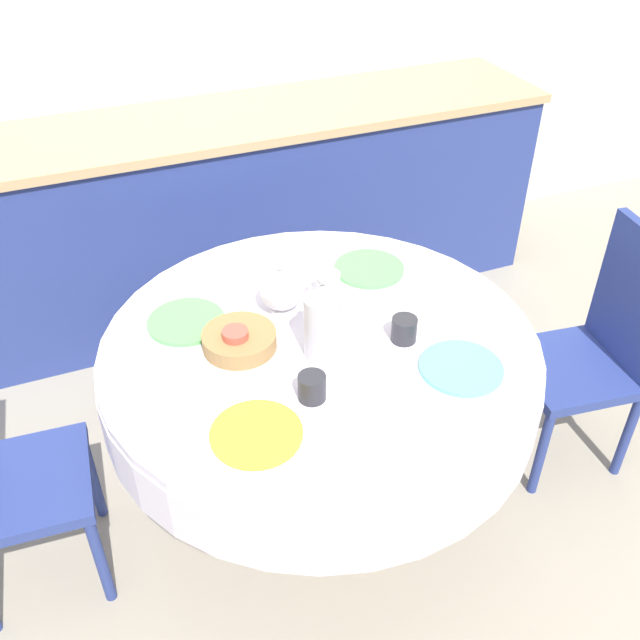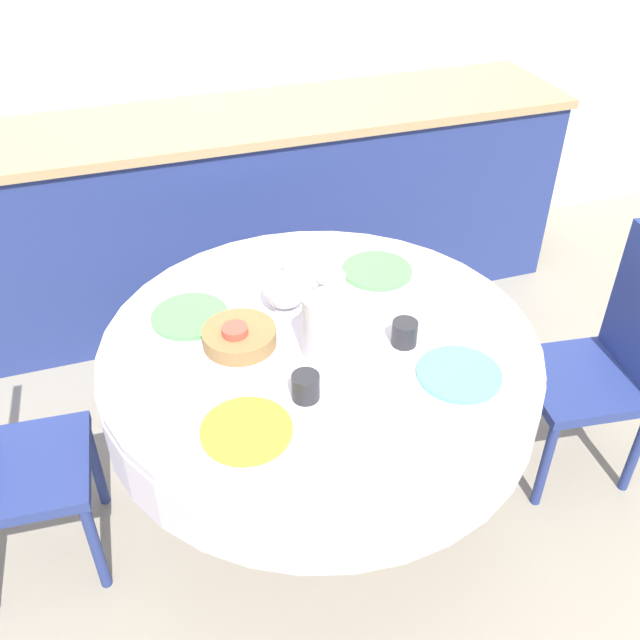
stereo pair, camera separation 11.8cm
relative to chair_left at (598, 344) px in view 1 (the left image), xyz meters
The scene contains 16 objects.
ground_plane 1.16m from the chair_left, behind, with size 12.00×12.00×0.00m, color #9E937F.
wall_back 2.25m from the chair_left, 119.07° to the left, with size 7.00×0.05×2.60m.
kitchen_counter 1.83m from the chair_left, 124.18° to the left, with size 3.24×0.64×0.96m.
dining_table 1.04m from the chair_left, behind, with size 1.38×1.38×0.74m.
chair_left is the anchor object (origin of this frame).
plate_near_left 1.37m from the chair_left, behind, with size 0.25×0.25×0.01m, color yellow.
cup_near_left 1.18m from the chair_left, behind, with size 0.08×0.08×0.08m, color #28282D.
plate_near_right 0.75m from the chair_left, 167.70° to the right, with size 0.25×0.25×0.01m, color #60BCB7.
cup_near_right 0.83m from the chair_left, behind, with size 0.08×0.08×0.08m, color #28282D.
plate_far_left 1.46m from the chair_left, 164.73° to the left, with size 0.25×0.25×0.01m, color #5BA85B.
cup_far_left 1.32m from the chair_left, behind, with size 0.08×0.08×0.08m, color #CC4C3D.
plate_far_right 0.87m from the chair_left, 148.39° to the left, with size 0.25×0.25×0.01m, color #5BA85B.
cup_far_right 1.01m from the chair_left, 158.21° to the left, with size 0.08×0.08×0.08m, color white.
coffee_carafe 1.10m from the chair_left, behind, with size 0.11×0.11×0.29m.
teapot 1.17m from the chair_left, 162.93° to the left, with size 0.20×0.14×0.19m.
bread_basket 1.31m from the chair_left, behind, with size 0.23×0.23×0.05m, color olive.
Camera 1 is at (-0.66, -1.60, 2.12)m, focal length 40.00 mm.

